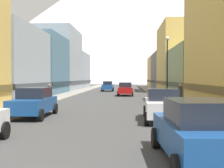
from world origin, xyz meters
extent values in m
cube|color=gray|center=(-6.25, 35.00, 0.07)|extent=(2.50, 100.00, 0.15)
cube|color=gray|center=(6.25, 35.00, 0.07)|extent=(2.50, 100.00, 0.15)
cube|color=slate|center=(-11.53, 35.75, 4.22)|extent=(8.06, 10.62, 8.44)
cube|color=#22333F|center=(-11.53, 35.75, 1.60)|extent=(8.36, 10.62, 0.50)
cube|color=#99A5B2|center=(-11.98, 48.01, 5.66)|extent=(8.96, 12.79, 11.33)
cube|color=#444A50|center=(-11.98, 48.01, 1.60)|extent=(9.26, 12.79, 0.50)
cube|color=#99A5B2|center=(-11.31, 60.93, 4.03)|extent=(7.62, 12.44, 8.06)
cube|color=#444A50|center=(-11.31, 60.93, 1.60)|extent=(7.92, 12.44, 0.50)
cube|color=#8C9966|center=(11.34, 31.35, 3.08)|extent=(7.67, 12.87, 6.17)
cube|color=#3F442D|center=(11.34, 31.35, 1.60)|extent=(7.97, 12.87, 0.50)
cube|color=#D8B259|center=(11.33, 44.50, 5.69)|extent=(7.66, 12.87, 11.38)
cube|color=brown|center=(11.33, 44.50, 1.60)|extent=(7.96, 12.87, 0.50)
cube|color=#66605B|center=(11.00, 57.52, 3.87)|extent=(7.01, 12.92, 7.74)
cube|color=#2D2B29|center=(11.00, 57.52, 1.60)|extent=(7.31, 12.92, 0.50)
cube|color=#D8B259|center=(12.48, 70.15, 3.89)|extent=(9.95, 11.62, 7.78)
cube|color=brown|center=(12.48, 70.15, 1.60)|extent=(10.25, 11.62, 0.50)
cylinder|color=black|center=(-2.91, 6.57, 0.34)|extent=(0.23, 0.68, 0.68)
cube|color=#19478C|center=(-3.80, 12.63, 0.74)|extent=(1.91, 4.43, 0.80)
cube|color=#1E232D|center=(-3.80, 12.88, 1.46)|extent=(1.63, 2.22, 0.64)
cylinder|color=black|center=(-2.86, 10.99, 0.34)|extent=(0.23, 0.68, 0.68)
cylinder|color=black|center=(-4.69, 10.96, 0.34)|extent=(0.23, 0.68, 0.68)
cylinder|color=black|center=(-2.91, 14.29, 0.34)|extent=(0.23, 0.68, 0.68)
cylinder|color=black|center=(-4.74, 14.26, 0.34)|extent=(0.23, 0.68, 0.68)
cube|color=#19478C|center=(3.80, 3.88, 0.74)|extent=(2.05, 4.48, 0.80)
cube|color=#1E232D|center=(3.81, 3.63, 1.46)|extent=(1.70, 2.27, 0.64)
cylinder|color=black|center=(2.80, 5.49, 0.34)|extent=(0.25, 0.69, 0.68)
cylinder|color=black|center=(4.64, 5.57, 0.34)|extent=(0.25, 0.69, 0.68)
cube|color=silver|center=(3.80, 11.57, 0.74)|extent=(2.03, 4.48, 0.80)
cube|color=#1E232D|center=(3.81, 11.82, 1.46)|extent=(1.70, 2.27, 0.64)
cylinder|color=black|center=(4.65, 9.88, 0.34)|extent=(0.25, 0.69, 0.68)
cylinder|color=black|center=(2.81, 9.96, 0.34)|extent=(0.25, 0.69, 0.68)
cylinder|color=black|center=(4.79, 13.18, 0.34)|extent=(0.25, 0.69, 0.68)
cylinder|color=black|center=(2.95, 13.26, 0.34)|extent=(0.25, 0.69, 0.68)
cube|color=#19478C|center=(-1.60, 45.97, 0.74)|extent=(1.84, 4.40, 0.80)
cube|color=#1E232D|center=(-1.60, 46.22, 1.46)|extent=(1.60, 2.20, 0.64)
cylinder|color=black|center=(-0.68, 44.32, 0.34)|extent=(0.22, 0.68, 0.68)
cylinder|color=black|center=(-2.52, 44.32, 0.34)|extent=(0.22, 0.68, 0.68)
cylinder|color=black|center=(-0.68, 47.62, 0.34)|extent=(0.22, 0.68, 0.68)
cylinder|color=black|center=(-2.52, 47.62, 0.34)|extent=(0.22, 0.68, 0.68)
cube|color=#9E1111|center=(1.60, 33.44, 0.74)|extent=(1.84, 4.40, 0.80)
cube|color=#1E232D|center=(1.60, 33.19, 1.46)|extent=(1.60, 2.20, 0.64)
cylinder|color=black|center=(0.68, 35.09, 0.34)|extent=(0.22, 0.68, 0.68)
cylinder|color=black|center=(2.52, 35.09, 0.34)|extent=(0.22, 0.68, 0.68)
cylinder|color=black|center=(0.68, 31.79, 0.34)|extent=(0.22, 0.68, 0.68)
cylinder|color=black|center=(2.52, 31.79, 0.34)|extent=(0.22, 0.68, 0.68)
cylinder|color=#4C5156|center=(6.35, 10.31, 0.60)|extent=(0.56, 0.56, 0.90)
cylinder|color=#2D2D33|center=(6.35, 10.31, 1.09)|extent=(0.59, 0.59, 0.08)
cylinder|color=#333338|center=(6.25, 19.56, 0.90)|extent=(0.36, 0.36, 1.51)
sphere|color=tan|center=(6.25, 19.56, 1.78)|extent=(0.24, 0.24, 0.24)
cylinder|color=#333338|center=(-6.25, 24.91, 0.84)|extent=(0.36, 0.36, 1.39)
sphere|color=tan|center=(-6.25, 24.91, 1.65)|extent=(0.22, 0.22, 0.22)
cylinder|color=black|center=(5.35, 20.93, 2.90)|extent=(0.12, 0.12, 5.50)
sphere|color=white|center=(5.35, 20.93, 5.83)|extent=(0.36, 0.36, 0.36)
cone|color=silver|center=(19.83, 260.00, 64.79)|extent=(324.55, 324.55, 129.57)
camera|label=1|loc=(1.84, -4.10, 2.37)|focal=45.35mm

